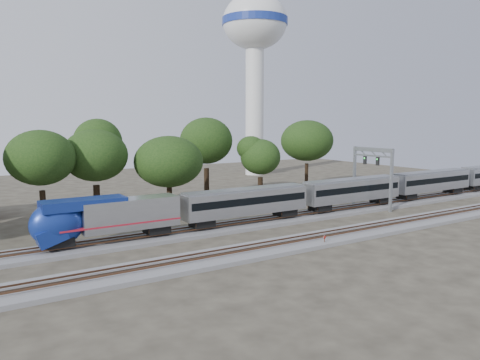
{
  "coord_description": "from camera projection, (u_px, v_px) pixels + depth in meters",
  "views": [
    {
      "loc": [
        -26.69,
        -40.04,
        12.64
      ],
      "look_at": [
        2.14,
        5.0,
        5.84
      ],
      "focal_mm": 35.0,
      "sensor_mm": 36.0,
      "label": 1
    }
  ],
  "objects": [
    {
      "name": "ground",
      "position": [
        248.0,
        241.0,
        49.32
      ],
      "size": [
        160.0,
        160.0,
        0.0
      ],
      "primitive_type": "plane",
      "color": "#383328",
      "rests_on": "ground"
    },
    {
      "name": "track_far",
      "position": [
        220.0,
        228.0,
        54.31
      ],
      "size": [
        160.0,
        5.0,
        0.73
      ],
      "color": "slate",
      "rests_on": "ground"
    },
    {
      "name": "track_near",
      "position": [
        271.0,
        248.0,
        45.95
      ],
      "size": [
        160.0,
        5.0,
        0.73
      ],
      "color": "slate",
      "rests_on": "ground"
    },
    {
      "name": "train",
      "position": [
        432.0,
        181.0,
        74.99
      ],
      "size": [
        121.31,
        2.95,
        4.35
      ],
      "color": "#B2B4B9",
      "rests_on": "ground"
    },
    {
      "name": "switch_stand_red",
      "position": [
        325.0,
        239.0,
        47.39
      ],
      "size": [
        0.34,
        0.09,
        1.06
      ],
      "rotation": [
        0.0,
        0.0,
        0.19
      ],
      "color": "#512D19",
      "rests_on": "ground"
    },
    {
      "name": "switch_stand_white",
      "position": [
        324.0,
        239.0,
        47.49
      ],
      "size": [
        0.33,
        0.11,
        1.06
      ],
      "rotation": [
        0.0,
        0.0,
        0.25
      ],
      "color": "#512D19",
      "rests_on": "ground"
    },
    {
      "name": "switch_lever",
      "position": [
        340.0,
        240.0,
        49.27
      ],
      "size": [
        0.54,
        0.38,
        0.3
      ],
      "primitive_type": "cube",
      "rotation": [
        0.0,
        0.0,
        0.17
      ],
      "color": "#512D19",
      "rests_on": "ground"
    },
    {
      "name": "water_tower",
      "position": [
        255.0,
        42.0,
        106.63
      ],
      "size": [
        14.88,
        14.88,
        41.2
      ],
      "color": "silver",
      "rests_on": "ground"
    },
    {
      "name": "signal_gantry",
      "position": [
        372.0,
        164.0,
        67.1
      ],
      "size": [
        0.61,
        7.24,
        8.81
      ],
      "color": "gray",
      "rests_on": "ground"
    },
    {
      "name": "tree_2",
      "position": [
        40.0,
        158.0,
        54.29
      ],
      "size": [
        8.5,
        8.5,
        11.98
      ],
      "color": "black",
      "rests_on": "ground"
    },
    {
      "name": "tree_3",
      "position": [
        95.0,
        155.0,
        59.22
      ],
      "size": [
        8.42,
        8.42,
        11.87
      ],
      "color": "black",
      "rests_on": "ground"
    },
    {
      "name": "tree_4",
      "position": [
        169.0,
        162.0,
        62.02
      ],
      "size": [
        7.36,
        7.36,
        10.37
      ],
      "color": "black",
      "rests_on": "ground"
    },
    {
      "name": "tree_5",
      "position": [
        206.0,
        141.0,
        73.95
      ],
      "size": [
        9.63,
        9.63,
        13.57
      ],
      "color": "black",
      "rests_on": "ground"
    },
    {
      "name": "tree_6",
      "position": [
        260.0,
        157.0,
        73.55
      ],
      "size": [
        7.09,
        7.09,
        10.0
      ],
      "color": "black",
      "rests_on": "ground"
    },
    {
      "name": "tree_7",
      "position": [
        307.0,
        141.0,
        84.7
      ],
      "size": [
        9.19,
        9.19,
        12.95
      ],
      "color": "black",
      "rests_on": "ground"
    }
  ]
}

